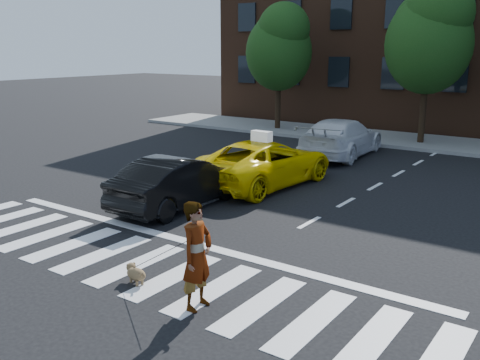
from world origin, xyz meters
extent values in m
plane|color=black|center=(0.00, 0.00, 0.00)|extent=(120.00, 120.00, 0.00)
cube|color=silver|center=(0.00, 0.00, 0.01)|extent=(13.00, 2.40, 0.01)
cube|color=silver|center=(0.00, 1.60, 0.01)|extent=(12.00, 0.30, 0.01)
cube|color=slate|center=(0.00, 17.50, 0.07)|extent=(30.00, 4.00, 0.15)
cube|color=#4E2D1B|center=(0.00, 25.00, 6.00)|extent=(26.00, 10.00, 12.00)
cylinder|color=black|center=(-7.00, 17.00, 1.62)|extent=(0.28, 0.28, 3.25)
ellipsoid|color=#153D10|center=(-7.00, 17.00, 4.03)|extent=(3.38, 3.38, 3.89)
sphere|color=#153D10|center=(-6.60, 16.80, 5.20)|extent=(2.60, 2.60, 2.60)
sphere|color=#153D10|center=(-7.35, 17.25, 4.88)|extent=(2.34, 2.34, 2.34)
cylinder|color=black|center=(0.50, 17.00, 1.77)|extent=(0.28, 0.28, 3.55)
ellipsoid|color=#153D10|center=(0.50, 17.00, 4.40)|extent=(3.69, 3.69, 4.25)
sphere|color=#153D10|center=(0.90, 16.80, 5.68)|extent=(2.84, 2.84, 2.84)
sphere|color=#153D10|center=(0.15, 17.25, 5.32)|extent=(2.56, 2.56, 2.56)
imported|color=yellow|center=(-1.40, 7.00, 0.72)|extent=(2.77, 5.35, 1.44)
imported|color=black|center=(-2.00, 3.59, 0.71)|extent=(1.55, 4.32, 1.42)
imported|color=silver|center=(-1.40, 12.71, 0.76)|extent=(2.54, 5.39, 1.52)
imported|color=#999999|center=(2.18, -0.69, 0.93)|extent=(0.48, 0.70, 1.86)
ellipsoid|color=#997D4E|center=(0.66, -0.63, 0.19)|extent=(0.49, 0.36, 0.24)
sphere|color=#997D4E|center=(0.46, -0.57, 0.26)|extent=(0.23, 0.23, 0.18)
sphere|color=#997D4E|center=(0.39, -0.54, 0.22)|extent=(0.11, 0.11, 0.09)
cylinder|color=#997D4E|center=(0.86, -0.70, 0.26)|extent=(0.13, 0.08, 0.11)
sphere|color=#997D4E|center=(0.47, -0.51, 0.31)|extent=(0.08, 0.08, 0.06)
sphere|color=#997D4E|center=(0.44, -0.62, 0.31)|extent=(0.08, 0.08, 0.06)
cylinder|color=#997D4E|center=(0.52, -0.64, 0.06)|extent=(0.06, 0.06, 0.12)
cylinder|color=#997D4E|center=(0.55, -0.54, 0.06)|extent=(0.06, 0.06, 0.12)
cylinder|color=#997D4E|center=(0.76, -0.73, 0.06)|extent=(0.06, 0.06, 0.12)
cylinder|color=#997D4E|center=(0.80, -0.62, 0.06)|extent=(0.06, 0.06, 0.12)
cube|color=white|center=(-1.40, 6.80, 1.60)|extent=(0.67, 0.33, 0.32)
camera|label=1|loc=(7.53, -7.04, 4.28)|focal=40.00mm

